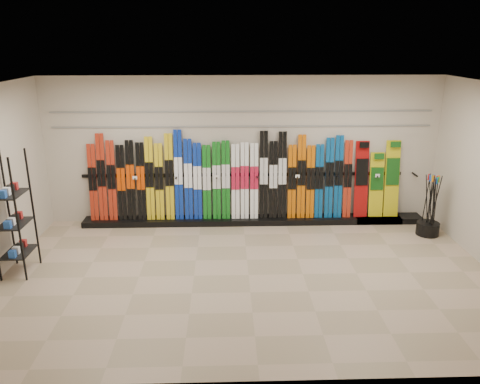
{
  "coord_description": "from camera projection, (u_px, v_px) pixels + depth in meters",
  "views": [
    {
      "loc": [
        -0.36,
        -6.82,
        3.64
      ],
      "look_at": [
        -0.11,
        1.0,
        1.1
      ],
      "focal_mm": 35.0,
      "sensor_mm": 36.0,
      "label": 1
    }
  ],
  "objects": [
    {
      "name": "ski_rack_base",
      "position": [
        254.0,
        220.0,
        9.78
      ],
      "size": [
        8.0,
        0.4,
        0.12
      ],
      "primitive_type": "cube",
      "color": "black",
      "rests_on": "floor"
    },
    {
      "name": "back_wall",
      "position": [
        243.0,
        151.0,
        9.54
      ],
      "size": [
        8.0,
        0.0,
        8.0
      ],
      "primitive_type": "plane",
      "rotation": [
        1.57,
        0.0,
        0.0
      ],
      "color": "beige",
      "rests_on": "floor"
    },
    {
      "name": "skis",
      "position": [
        221.0,
        180.0,
        9.53
      ],
      "size": [
        5.37,
        0.23,
        1.84
      ],
      "color": "#AC2814",
      "rests_on": "ski_rack_base"
    },
    {
      "name": "accessory_rack",
      "position": [
        13.0,
        214.0,
        7.43
      ],
      "size": [
        0.4,
        0.6,
        2.01
      ],
      "primitive_type": "cube",
      "color": "black",
      "rests_on": "floor"
    },
    {
      "name": "ceiling",
      "position": [
        250.0,
        88.0,
        6.7
      ],
      "size": [
        8.0,
        8.0,
        0.0
      ],
      "primitive_type": "plane",
      "rotation": [
        3.14,
        0.0,
        0.0
      ],
      "color": "silver",
      "rests_on": "back_wall"
    },
    {
      "name": "snowboards",
      "position": [
        377.0,
        181.0,
        9.68
      ],
      "size": [
        0.93,
        0.24,
        1.58
      ],
      "color": "#990C0C",
      "rests_on": "ski_rack_base"
    },
    {
      "name": "ski_poles",
      "position": [
        431.0,
        205.0,
        9.04
      ],
      "size": [
        0.28,
        0.35,
        1.18
      ],
      "color": "black",
      "rests_on": "pole_bin"
    },
    {
      "name": "pole_bin",
      "position": [
        428.0,
        229.0,
        9.17
      ],
      "size": [
        0.43,
        0.43,
        0.25
      ],
      "primitive_type": "cylinder",
      "color": "black",
      "rests_on": "floor"
    },
    {
      "name": "slatwall_rail_1",
      "position": [
        243.0,
        111.0,
        9.27
      ],
      "size": [
        7.6,
        0.02,
        0.03
      ],
      "primitive_type": "cube",
      "color": "gray",
      "rests_on": "back_wall"
    },
    {
      "name": "slatwall_rail_0",
      "position": [
        243.0,
        126.0,
        9.36
      ],
      "size": [
        7.6,
        0.02,
        0.03
      ],
      "primitive_type": "cube",
      "color": "gray",
      "rests_on": "back_wall"
    },
    {
      "name": "floor",
      "position": [
        249.0,
        275.0,
        7.62
      ],
      "size": [
        8.0,
        8.0,
        0.0
      ],
      "primitive_type": "plane",
      "color": "#9C886C",
      "rests_on": "ground"
    }
  ]
}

